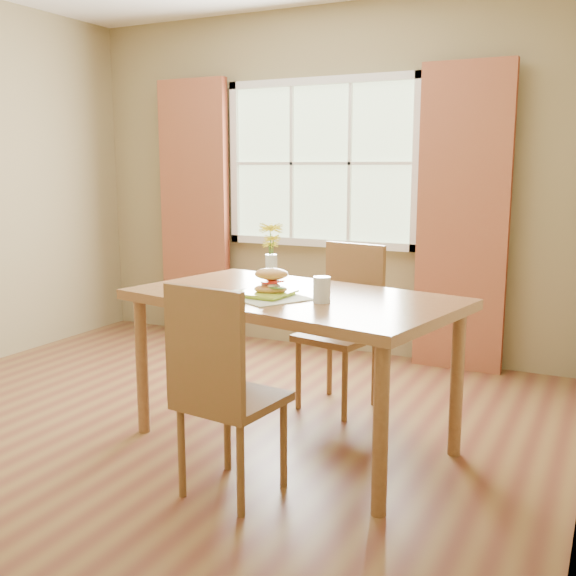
# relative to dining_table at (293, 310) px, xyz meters

# --- Properties ---
(room) EXTENTS (4.24, 3.84, 2.74)m
(room) POSITION_rel_dining_table_xyz_m (-0.66, -0.01, 0.61)
(room) COLOR brown
(room) RESTS_ON ground
(window) EXTENTS (1.62, 0.06, 1.32)m
(window) POSITION_rel_dining_table_xyz_m (-0.66, 1.86, 0.76)
(window) COLOR #A8C293
(window) RESTS_ON room
(curtain_left) EXTENTS (0.65, 0.08, 2.20)m
(curtain_left) POSITION_rel_dining_table_xyz_m (-1.81, 1.77, 0.36)
(curtain_left) COLOR maroon
(curtain_left) RESTS_ON room
(curtain_right) EXTENTS (0.65, 0.08, 2.20)m
(curtain_right) POSITION_rel_dining_table_xyz_m (0.49, 1.77, 0.36)
(curtain_right) COLOR maroon
(curtain_right) RESTS_ON room
(dining_table) EXTENTS (1.84, 1.25, 0.82)m
(dining_table) POSITION_rel_dining_table_xyz_m (0.00, 0.00, 0.00)
(dining_table) COLOR brown
(dining_table) RESTS_ON room
(chair_near) EXTENTS (0.45, 0.45, 0.99)m
(chair_near) POSITION_rel_dining_table_xyz_m (-0.01, -0.70, -0.20)
(chair_near) COLOR brown
(chair_near) RESTS_ON room
(chair_far) EXTENTS (0.49, 0.49, 1.01)m
(chair_far) POSITION_rel_dining_table_xyz_m (0.02, 0.71, -0.18)
(chair_far) COLOR brown
(chair_far) RESTS_ON room
(placemat) EXTENTS (0.55, 0.51, 0.01)m
(placemat) POSITION_rel_dining_table_xyz_m (-0.11, -0.13, 0.09)
(placemat) COLOR beige
(placemat) RESTS_ON dining_table
(plate) EXTENTS (0.27, 0.27, 0.01)m
(plate) POSITION_rel_dining_table_xyz_m (-0.09, -0.13, 0.10)
(plate) COLOR #AED435
(plate) RESTS_ON placemat
(croissant_sandwich) EXTENTS (0.21, 0.17, 0.13)m
(croissant_sandwich) POSITION_rel_dining_table_xyz_m (-0.06, -0.12, 0.17)
(croissant_sandwich) COLOR #E4B04D
(croissant_sandwich) RESTS_ON plate
(water_glass) EXTENTS (0.09, 0.09, 0.13)m
(water_glass) POSITION_rel_dining_table_xyz_m (0.22, -0.13, 0.15)
(water_glass) COLOR silver
(water_glass) RESTS_ON dining_table
(flower_vase) EXTENTS (0.14, 0.14, 0.35)m
(flower_vase) POSITION_rel_dining_table_xyz_m (-0.25, 0.23, 0.29)
(flower_vase) COLOR silver
(flower_vase) RESTS_ON dining_table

